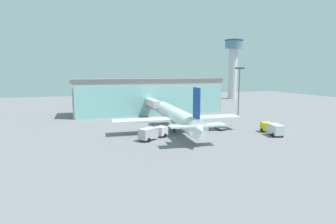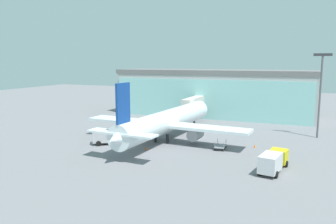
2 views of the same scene
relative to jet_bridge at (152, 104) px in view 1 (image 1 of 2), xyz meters
name	(u,v)px [view 1 (image 1 of 2)]	position (x,y,z in m)	size (l,w,h in m)	color
ground	(190,137)	(1.65, -27.67, -4.58)	(240.00, 240.00, 0.00)	slate
terminal_building	(149,96)	(1.65, 10.41, 1.57)	(52.24, 13.35, 12.30)	#A4A4A4
jet_bridge	(152,104)	(0.00, 0.00, 0.00)	(2.33, 13.02, 5.96)	beige
control_tower	(233,62)	(58.21, 47.18, 15.58)	(9.75, 9.75, 31.96)	silver
apron_light_mast	(239,87)	(27.09, -7.26, 5.09)	(3.20, 0.40, 15.98)	#59595E
airplane	(177,117)	(1.16, -20.32, -1.04)	(31.67, 35.56, 11.46)	white
catering_truck	(153,133)	(-6.62, -26.59, -3.11)	(7.35, 5.76, 2.65)	silver
fuel_truck	(272,128)	(21.04, -30.92, -3.11)	(3.53, 7.57, 2.65)	yellow
baggage_cart	(220,128)	(11.94, -22.69, -4.08)	(1.73, 2.87, 1.50)	gray
safety_cone_nose	(186,137)	(0.68, -27.81, -4.31)	(0.36, 0.36, 0.55)	orange
safety_cone_wingtip	(231,125)	(17.07, -19.36, -4.31)	(0.36, 0.36, 0.55)	orange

